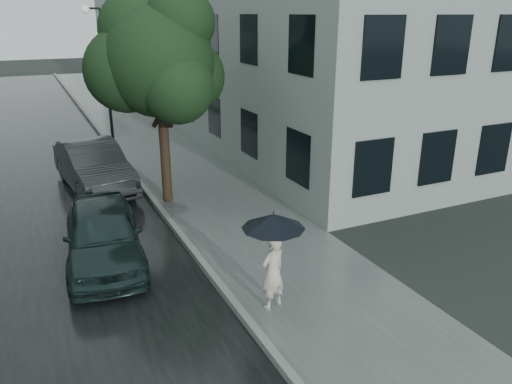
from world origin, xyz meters
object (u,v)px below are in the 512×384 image
car_far (94,166)px  car_near (103,234)px  pedestrian (273,272)px  lamp_post (102,70)px  street_tree (158,60)px

car_far → car_near: bearing=-102.6°
pedestrian → lamp_post: size_ratio=0.27×
lamp_post → car_far: lamp_post is taller
pedestrian → lamp_post: (-0.70, 13.74, 2.46)m
lamp_post → car_near: bearing=-87.1°
street_tree → car_far: street_tree is taller
street_tree → lamp_post: bearing=93.9°
pedestrian → car_far: bearing=-95.1°
car_near → pedestrian: bearing=-45.1°
car_near → car_far: bearing=90.2°
lamp_post → pedestrian: bearing=-73.8°
pedestrian → street_tree: 7.50m
pedestrian → street_tree: street_tree is taller
car_far → pedestrian: bearing=-83.1°
lamp_post → car_near: size_ratio=1.38×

